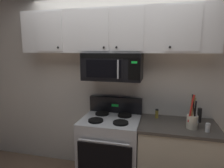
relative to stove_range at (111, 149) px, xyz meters
name	(u,v)px	position (x,y,z in m)	size (l,w,h in m)	color
back_wall	(117,81)	(0.00, 0.37, 0.88)	(5.20, 0.10, 2.70)	silver
stove_range	(111,149)	(0.00, 0.00, 0.00)	(0.76, 0.69, 1.12)	#B7BABF
over_range_microwave	(113,66)	(0.00, 0.12, 1.11)	(0.76, 0.43, 0.35)	black
upper_cabinets	(114,31)	(0.00, 0.15, 1.56)	(2.50, 0.36, 0.55)	silver
counter_segment	(176,158)	(0.84, 0.01, -0.02)	(0.93, 0.65, 0.90)	beige
utensil_crock_cream	(192,119)	(0.98, -0.09, 0.54)	(0.12, 0.12, 0.40)	beige
salt_shaker	(208,128)	(1.14, -0.15, 0.48)	(0.05, 0.05, 0.10)	white
pepper_mill	(199,115)	(1.10, 0.15, 0.52)	(0.05, 0.05, 0.18)	black
spice_jar	(157,114)	(0.58, 0.17, 0.49)	(0.04, 0.04, 0.12)	olive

